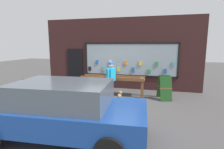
# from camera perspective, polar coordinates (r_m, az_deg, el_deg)

# --- Properties ---
(ground_plane) EXTENTS (40.00, 40.00, 0.00)m
(ground_plane) POSITION_cam_1_polar(r_m,az_deg,el_deg) (7.34, -1.60, -8.62)
(ground_plane) COLOR #474444
(shopfront_facade) EXTENTS (8.29, 0.29, 3.70)m
(shopfront_facade) POSITION_cam_1_polar(r_m,az_deg,el_deg) (9.31, 2.42, 6.65)
(shopfront_facade) COLOR #331919
(shopfront_facade) RESTS_ON ground_plane
(display_table_main) EXTENTS (2.92, 0.61, 0.89)m
(display_table_main) POSITION_cam_1_polar(r_m,az_deg,el_deg) (8.02, 0.23, -1.73)
(display_table_main) COLOR brown
(display_table_main) RESTS_ON ground_plane
(person_browsing) EXTENTS (0.31, 0.64, 1.62)m
(person_browsing) POSITION_cam_1_polar(r_m,az_deg,el_deg) (7.40, -0.33, -0.98)
(person_browsing) COLOR #4C382D
(person_browsing) RESTS_ON ground_plane
(small_dog) EXTENTS (0.22, 0.62, 0.37)m
(small_dog) POSITION_cam_1_polar(r_m,az_deg,el_deg) (7.30, 2.50, -6.67)
(small_dog) COLOR #99724C
(small_dog) RESTS_ON ground_plane
(sandwich_board_sign) EXTENTS (0.64, 0.78, 1.02)m
(sandwich_board_sign) POSITION_cam_1_polar(r_m,az_deg,el_deg) (7.78, 16.74, -4.04)
(sandwich_board_sign) COLOR #193F19
(sandwich_board_sign) RESTS_ON ground_plane
(parked_car) EXTENTS (4.16, 2.13, 1.41)m
(parked_car) POSITION_cam_1_polar(r_m,az_deg,el_deg) (4.53, -15.70, -10.70)
(parked_car) COLOR navy
(parked_car) RESTS_ON ground_plane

